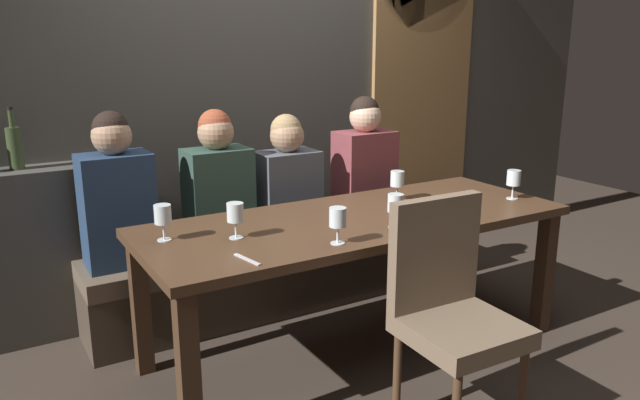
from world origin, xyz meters
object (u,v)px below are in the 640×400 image
(diner_near_end, at_px, (364,164))
(wine_glass_near_left, at_px, (514,179))
(dining_table, at_px, (357,233))
(wine_glass_center_back, at_px, (396,204))
(diner_redhead, at_px, (117,194))
(wine_glass_far_left, at_px, (338,218))
(wine_bottle_pale_label, at_px, (15,146))
(chair_near_side, at_px, (450,301))
(banquette_bench, at_px, (293,268))
(fork_on_table, at_px, (247,259))
(wine_glass_end_left, at_px, (163,216))
(diner_far_end, at_px, (288,180))
(wine_glass_far_right, at_px, (397,179))
(wine_glass_center_front, at_px, (235,214))
(diner_bearded, at_px, (218,184))

(diner_near_end, height_order, wine_glass_near_left, diner_near_end)
(dining_table, xyz_separation_m, wine_glass_center_back, (0.05, -0.24, 0.20))
(diner_redhead, relative_size, wine_glass_far_left, 4.97)
(diner_redhead, height_order, wine_glass_near_left, diner_redhead)
(wine_bottle_pale_label, bearing_deg, wine_glass_far_left, -50.27)
(chair_near_side, xyz_separation_m, diner_near_end, (0.53, 1.40, 0.28))
(dining_table, bearing_deg, wine_glass_center_back, -78.32)
(dining_table, height_order, banquette_bench, dining_table)
(dining_table, distance_m, wine_glass_near_left, 0.98)
(chair_near_side, xyz_separation_m, wine_glass_far_left, (-0.29, 0.42, 0.30))
(dining_table, bearing_deg, fork_on_table, -158.33)
(diner_near_end, height_order, wine_glass_end_left, diner_near_end)
(dining_table, distance_m, diner_far_end, 0.70)
(diner_near_end, bearing_deg, wine_bottle_pale_label, 169.09)
(diner_far_end, relative_size, fork_on_table, 4.35)
(dining_table, height_order, wine_glass_far_left, wine_glass_far_left)
(wine_glass_near_left, distance_m, wine_glass_center_back, 0.90)
(chair_near_side, distance_m, wine_bottle_pale_label, 2.33)
(banquette_bench, xyz_separation_m, diner_far_end, (-0.04, -0.01, 0.57))
(diner_redhead, relative_size, wine_glass_far_right, 4.97)
(diner_far_end, xyz_separation_m, diner_near_end, (0.55, -0.01, 0.04))
(wine_glass_far_right, height_order, wine_glass_center_front, same)
(banquette_bench, height_order, chair_near_side, chair_near_side)
(wine_glass_center_back, bearing_deg, chair_near_side, -98.61)
(wine_glass_near_left, relative_size, wine_glass_center_back, 1.00)
(banquette_bench, bearing_deg, fork_on_table, -126.65)
(dining_table, xyz_separation_m, wine_glass_end_left, (-0.95, 0.13, 0.20))
(diner_far_end, relative_size, wine_glass_far_right, 4.51)
(chair_near_side, xyz_separation_m, diner_far_end, (-0.01, 1.41, 0.24))
(dining_table, relative_size, fork_on_table, 12.94)
(banquette_bench, bearing_deg, wine_glass_center_front, -133.28)
(diner_bearded, bearing_deg, wine_glass_far_left, -81.32)
(wine_glass_far_right, bearing_deg, wine_glass_end_left, -178.49)
(wine_glass_center_back, height_order, wine_glass_far_left, same)
(diner_bearded, relative_size, wine_glass_center_back, 4.82)
(fork_on_table, bearing_deg, chair_near_side, -41.62)
(chair_near_side, distance_m, wine_glass_near_left, 1.16)
(wine_glass_center_back, bearing_deg, diner_far_end, 95.25)
(diner_near_end, height_order, wine_bottle_pale_label, wine_bottle_pale_label)
(banquette_bench, height_order, wine_glass_far_left, wine_glass_far_left)
(diner_far_end, distance_m, wine_glass_end_left, 1.08)
(dining_table, xyz_separation_m, diner_near_end, (0.51, 0.68, 0.19))
(diner_redhead, relative_size, fork_on_table, 4.79)
(wine_glass_end_left, xyz_separation_m, wine_glass_far_left, (0.64, -0.43, 0.00))
(wine_glass_end_left, bearing_deg, diner_near_end, 20.51)
(banquette_bench, bearing_deg, wine_glass_far_right, -54.89)
(diner_redhead, xyz_separation_m, wine_glass_center_back, (1.07, -0.96, 0.02))
(wine_glass_end_left, bearing_deg, dining_table, -7.72)
(wine_bottle_pale_label, xyz_separation_m, wine_glass_center_back, (1.49, -1.30, -0.21))
(diner_redhead, height_order, fork_on_table, diner_redhead)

